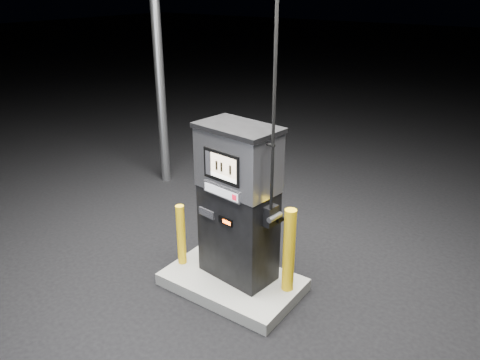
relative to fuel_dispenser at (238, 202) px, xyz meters
The scene contains 5 objects.
ground 1.11m from the fuel_dispenser, 101.28° to the right, with size 80.00×80.00×0.00m, color black.
pump_island 1.04m from the fuel_dispenser, 101.28° to the right, with size 1.60×1.00×0.15m, color slate.
fuel_dispenser is the anchor object (origin of this frame).
bollard_left 0.94m from the fuel_dispenser, 163.79° to the right, with size 0.11×0.11×0.79m, color yellow.
bollard_right 0.78m from the fuel_dispenser, ahead, with size 0.14×0.14×1.02m, color yellow.
Camera 1 is at (2.80, -3.80, 3.42)m, focal length 35.00 mm.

